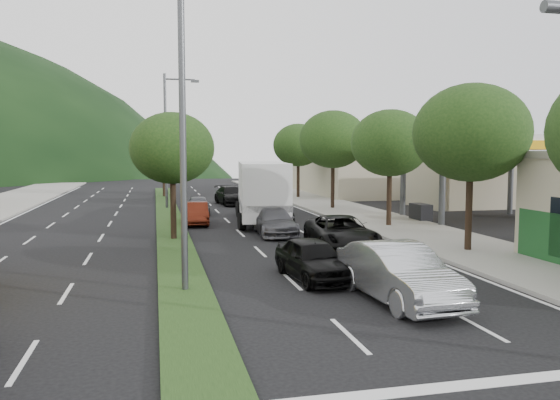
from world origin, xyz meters
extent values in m
cube|color=gray|center=(12.50, 25.00, 0.07)|extent=(5.00, 90.00, 0.15)
cube|color=#1A3413|center=(0.00, 28.00, 0.06)|extent=(1.60, 56.00, 0.12)
cube|color=silver|center=(19.00, 22.00, 5.00)|extent=(12.00, 8.00, 0.50)
cube|color=#E6A40C|center=(19.00, 22.00, 4.65)|extent=(12.20, 8.20, 0.50)
cylinder|color=#47494C|center=(15.00, 19.50, 2.30)|extent=(0.36, 0.36, 4.60)
cylinder|color=#47494C|center=(15.00, 24.50, 2.30)|extent=(0.36, 0.36, 4.60)
cylinder|color=#47494C|center=(23.00, 24.50, 2.30)|extent=(0.36, 0.36, 4.60)
cube|color=black|center=(15.00, 22.00, 0.55)|extent=(0.80, 1.60, 1.10)
cube|color=black|center=(23.00, 22.00, 0.55)|extent=(0.80, 1.60, 1.10)
cube|color=#B1AA8D|center=(19.50, 44.00, 2.60)|extent=(10.00, 16.00, 5.20)
cylinder|color=black|center=(12.00, 12.00, 2.05)|extent=(0.28, 0.28, 3.81)
ellipsoid|color=black|center=(12.00, 12.00, 5.05)|extent=(4.80, 4.80, 4.08)
cylinder|color=black|center=(12.00, 20.00, 1.94)|extent=(0.28, 0.28, 3.58)
ellipsoid|color=black|center=(12.00, 20.00, 4.76)|extent=(4.40, 4.40, 3.74)
cylinder|color=black|center=(12.00, 30.00, 2.11)|extent=(0.28, 0.28, 3.92)
ellipsoid|color=black|center=(12.00, 30.00, 5.19)|extent=(5.00, 5.00, 4.25)
cylinder|color=black|center=(12.00, 40.00, 2.00)|extent=(0.28, 0.28, 3.70)
ellipsoid|color=black|center=(12.00, 40.00, 4.90)|extent=(4.60, 4.60, 3.91)
cylinder|color=black|center=(0.00, 18.00, 1.80)|extent=(0.28, 0.28, 3.36)
ellipsoid|color=black|center=(0.00, 18.00, 4.44)|extent=(4.00, 4.00, 3.40)
cylinder|color=black|center=(0.00, 44.00, 2.02)|extent=(0.28, 0.28, 3.81)
ellipsoid|color=black|center=(0.00, 44.00, 5.02)|extent=(4.80, 4.80, 4.08)
cylinder|color=#47494C|center=(0.00, 8.00, 5.00)|extent=(0.20, 0.20, 10.00)
cylinder|color=#47494C|center=(0.00, 33.00, 5.00)|extent=(0.20, 0.20, 10.00)
cylinder|color=#47494C|center=(1.10, 33.00, 9.60)|extent=(2.20, 0.12, 0.12)
cube|color=#47494C|center=(2.20, 33.00, 9.50)|extent=(0.60, 0.25, 0.18)
imported|color=#B7BAC0|center=(5.86, 5.69, 0.82)|extent=(2.10, 5.10, 1.64)
imported|color=black|center=(4.26, 8.82, 0.69)|extent=(2.04, 4.22, 1.39)
imported|color=#4F4F55|center=(5.14, 18.82, 0.68)|extent=(2.07, 4.73, 1.35)
imported|color=#561B0E|center=(1.50, 23.82, 0.65)|extent=(1.53, 3.97, 1.29)
imported|color=black|center=(7.00, 13.82, 0.74)|extent=(2.88, 5.52, 1.49)
imported|color=#4F5055|center=(2.02, 28.82, 0.64)|extent=(1.72, 3.83, 1.28)
imported|color=black|center=(5.23, 35.55, 0.74)|extent=(2.62, 5.30, 1.48)
cube|color=silver|center=(5.50, 24.07, 2.05)|extent=(3.84, 9.74, 3.16)
cube|color=slate|center=(5.50, 24.07, 1.26)|extent=(3.90, 9.75, 0.37)
cylinder|color=black|center=(4.69, 28.00, 0.47)|extent=(0.49, 0.99, 0.95)
cylinder|color=black|center=(7.30, 27.66, 0.47)|extent=(0.49, 0.99, 0.95)
cylinder|color=black|center=(4.54, 26.87, 0.47)|extent=(0.49, 0.99, 0.95)
cylinder|color=black|center=(7.15, 26.53, 0.47)|extent=(0.49, 0.99, 0.95)
cylinder|color=black|center=(3.75, 20.85, 0.47)|extent=(0.49, 0.99, 0.95)
cylinder|color=black|center=(6.36, 20.51, 0.47)|extent=(0.49, 0.99, 0.95)
camera|label=1|loc=(-0.82, -8.40, 4.24)|focal=35.00mm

